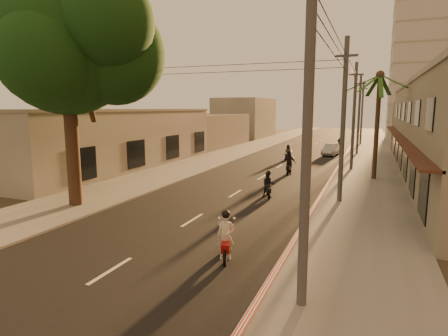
{
  "coord_description": "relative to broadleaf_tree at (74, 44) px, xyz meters",
  "views": [
    {
      "loc": [
        7.69,
        -13.36,
        5.26
      ],
      "look_at": [
        -0.09,
        6.32,
        1.87
      ],
      "focal_mm": 30.0,
      "sensor_mm": 36.0,
      "label": 1
    }
  ],
  "objects": [
    {
      "name": "distant_tower",
      "position": [
        22.61,
        53.86,
        5.52
      ],
      "size": [
        12.1,
        12.1,
        28.0
      ],
      "color": "#B7B5B2",
      "rests_on": "ground"
    },
    {
      "name": "filler_right",
      "position": [
        20.61,
        42.86,
        -5.48
      ],
      "size": [
        8.0,
        14.0,
        6.0
      ],
      "primitive_type": "cube",
      "color": "#A39F93",
      "rests_on": "ground"
    },
    {
      "name": "palm_tree",
      "position": [
        14.61,
        13.86,
        -1.33
      ],
      "size": [
        5.0,
        5.0,
        8.2
      ],
      "color": "black",
      "rests_on": "ground"
    },
    {
      "name": "sidewalk_right",
      "position": [
        14.11,
        17.86,
        -8.42
      ],
      "size": [
        5.0,
        140.0,
        0.12
      ],
      "primitive_type": "cube",
      "color": "slate",
      "rests_on": "ground"
    },
    {
      "name": "scooter_far_a",
      "position": [
        6.36,
        22.61,
        -7.76
      ],
      "size": [
        0.89,
        1.6,
        1.58
      ],
      "rotation": [
        0.0,
        0.0,
        -0.17
      ],
      "color": "black",
      "rests_on": "ground"
    },
    {
      "name": "parked_car",
      "position": [
        10.13,
        27.96,
        -7.84
      ],
      "size": [
        2.32,
        4.22,
        1.28
      ],
      "primitive_type": "imported",
      "rotation": [
        0.0,
        0.0,
        -0.13
      ],
      "color": "#9FA3A7",
      "rests_on": "ground"
    },
    {
      "name": "curb_stripe",
      "position": [
        11.71,
        12.86,
        -8.38
      ],
      "size": [
        0.2,
        60.0,
        0.2
      ],
      "primitive_type": "cube",
      "color": "red",
      "rests_on": "ground"
    },
    {
      "name": "ground",
      "position": [
        6.61,
        -2.14,
        -8.48
      ],
      "size": [
        160.0,
        160.0,
        0.0
      ],
      "primitive_type": "plane",
      "color": "#383023",
      "rests_on": "ground"
    },
    {
      "name": "left_building",
      "position": [
        -7.37,
        11.86,
        -5.88
      ],
      "size": [
        8.2,
        24.2,
        5.2
      ],
      "color": "#A39F93",
      "rests_on": "ground"
    },
    {
      "name": "scooter_red",
      "position": [
        9.75,
        -3.82,
        -7.68
      ],
      "size": [
        0.94,
        1.75,
        1.78
      ],
      "rotation": [
        0.0,
        0.0,
        0.32
      ],
      "color": "black",
      "rests_on": "ground"
    },
    {
      "name": "road",
      "position": [
        6.61,
        17.86,
        -8.47
      ],
      "size": [
        10.0,
        140.0,
        0.02
      ],
      "primitive_type": "cube",
      "color": "black",
      "rests_on": "ground"
    },
    {
      "name": "filler_left_far",
      "position": [
        -7.39,
        49.86,
        -4.98
      ],
      "size": [
        8.0,
        14.0,
        7.0
      ],
      "primitive_type": "cube",
      "color": "#A39F93",
      "rests_on": "ground"
    },
    {
      "name": "scooter_mid_a",
      "position": [
        8.77,
        5.65,
        -7.72
      ],
      "size": [
        1.13,
        1.61,
        1.65
      ],
      "rotation": [
        0.0,
        0.0,
        0.34
      ],
      "color": "black",
      "rests_on": "ground"
    },
    {
      "name": "scooter_mid_b",
      "position": [
        8.25,
        13.99,
        -7.61
      ],
      "size": [
        1.13,
        1.97,
        1.94
      ],
      "rotation": [
        0.0,
        0.0,
        0.07
      ],
      "color": "black",
      "rests_on": "ground"
    },
    {
      "name": "sidewalk_left",
      "position": [
        -0.89,
        17.86,
        -8.42
      ],
      "size": [
        5.0,
        140.0,
        0.12
      ],
      "primitive_type": "cube",
      "color": "slate",
      "rests_on": "ground"
    },
    {
      "name": "filler_left_near",
      "position": [
        -7.39,
        31.86,
        -6.28
      ],
      "size": [
        8.0,
        14.0,
        4.4
      ],
      "primitive_type": "cube",
      "color": "#A39F93",
      "rests_on": "ground"
    },
    {
      "name": "broadleaf_tree",
      "position": [
        0.0,
        0.0,
        0.0
      ],
      "size": [
        9.6,
        8.7,
        12.1
      ],
      "color": "black",
      "rests_on": "ground"
    },
    {
      "name": "scooter_far_b",
      "position": [
        10.81,
        30.46,
        -7.66
      ],
      "size": [
        1.29,
        1.8,
        1.78
      ],
      "rotation": [
        0.0,
        0.0,
        -0.17
      ],
      "color": "black",
      "rests_on": "ground"
    },
    {
      "name": "utility_poles",
      "position": [
        12.81,
        17.86,
        -1.94
      ],
      "size": [
        1.2,
        48.26,
        9.0
      ],
      "color": "#38383A",
      "rests_on": "ground"
    }
  ]
}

